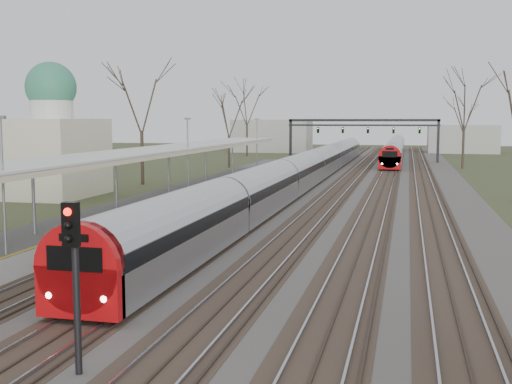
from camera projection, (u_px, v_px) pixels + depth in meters
track_bed at (340, 182)px, 61.31m from camera, size 24.00×160.00×0.22m
platform at (187, 195)px, 46.47m from camera, size 3.50×69.00×1.00m
canopy at (163, 151)px, 41.72m from camera, size 4.10×50.00×3.11m
dome_building at (33, 149)px, 49.49m from camera, size 10.00×8.00×10.30m
signal_gantry at (363, 127)px, 89.76m from camera, size 21.00×0.59×6.08m
tree_west_far at (141, 97)px, 57.60m from camera, size 5.50×5.50×11.33m
train_near at (311, 167)px, 61.36m from camera, size 2.62×90.21×3.05m
train_far at (395, 148)px, 101.99m from camera, size 2.62×60.21×3.05m
signal_post at (74, 262)px, 14.36m from camera, size 0.35×0.45×4.10m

